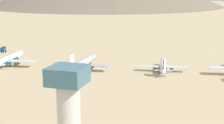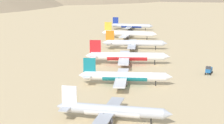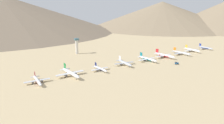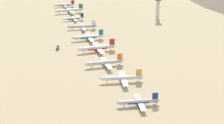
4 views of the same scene
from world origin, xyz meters
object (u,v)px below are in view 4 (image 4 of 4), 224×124
Objects in this scene: parked_jet_5 at (97,48)px; parked_jet_8 at (139,102)px; parked_jet_4 at (89,37)px; parked_jet_6 at (105,63)px; parked_jet_2 at (74,18)px; service_truck at (58,48)px; parked_jet_7 at (122,78)px; parked_jet_1 at (70,10)px; parked_jet_0 at (64,5)px; parked_jet_3 at (82,27)px; control_tower at (158,7)px.

parked_jet_5 reaches higher than parked_jet_8.
parked_jet_4 reaches higher than parked_jet_6.
parked_jet_2 is 5.58× the size of service_truck.
parked_jet_7 is at bearing -82.08° from parked_jet_8.
parked_jet_1 is 126.16m from parked_jet_4.
parked_jet_8 is (-52.45, 321.91, -0.06)m from parked_jet_0.
control_tower is (-102.87, -39.13, 12.15)m from parked_jet_3.
parked_jet_7 is at bearing 99.88° from parked_jet_2.
parked_jet_5 is (-6.63, 38.44, 0.34)m from parked_jet_4.
parked_jet_4 reaches higher than parked_jet_8.
parked_jet_6 is 68.22m from service_truck.
parked_jet_1 is at bearing -95.85° from service_truck.
control_tower is (-112.32, 2.47, 12.81)m from parked_jet_2.
parked_jet_3 reaches higher than service_truck.
parked_jet_4 is at bearing -80.22° from parked_jet_5.
parked_jet_3 is at bearing 99.49° from parked_jet_1.
parked_jet_5 reaches higher than parked_jet_4.
control_tower is at bearing 146.74° from parked_jet_0.
parked_jet_5 is at bearing 99.59° from parked_jet_2.
parked_jet_4 is at bearing 39.88° from control_tower.
parked_jet_4 is at bearing -80.44° from parked_jet_8.
parked_jet_5 is 1.26× the size of parked_jet_8.
parked_jet_6 reaches higher than parked_jet_3.
service_truck is at bearing 84.15° from parked_jet_1.
parked_jet_2 is 113.41m from service_truck.
parked_jet_3 is 0.89× the size of parked_jet_5.
parked_jet_0 reaches higher than service_truck.
control_tower is (-98.17, -82.03, 12.02)m from parked_jet_4.
parked_jet_5 reaches higher than service_truck.
parked_jet_7 is 104.22m from service_truck.
parked_jet_1 is at bearing 100.83° from parked_jet_0.
parked_jet_3 is 75.94m from service_truck.
parked_jet_6 is (-15.00, 121.95, 0.14)m from parked_jet_3.
parked_jet_3 is (-9.46, 41.60, 0.67)m from parked_jet_2.
parked_jet_5 is at bearing 99.12° from parked_jet_0.
parked_jet_8 is at bearing 99.56° from parked_jet_4.
parked_jet_6 is (-10.31, 79.05, 0.01)m from parked_jet_4.
control_tower is at bearing -127.23° from parked_jet_5.
parked_jet_3 is 0.96× the size of parked_jet_4.
parked_jet_4 is 117.70m from parked_jet_7.
parked_jet_0 reaches higher than parked_jet_8.
parked_jet_6 is at bearing -78.35° from parked_jet_8.
parked_jet_1 reaches higher than parked_jet_8.
parked_jet_3 is at bearing 20.82° from control_tower.
parked_jet_1 is 165.15m from parked_jet_5.
parked_jet_6 reaches higher than service_truck.
parked_jet_3 is 122.87m from parked_jet_6.
parked_jet_1 is at bearing -84.00° from parked_jet_2.
parked_jet_1 is at bearing -80.76° from parked_jet_7.
parked_jet_7 is at bearing 105.85° from parked_jet_6.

